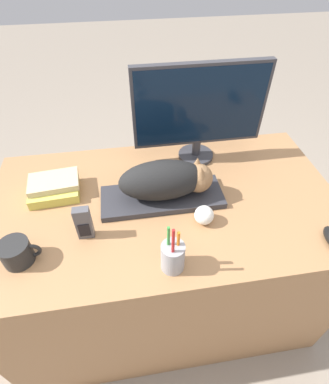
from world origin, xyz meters
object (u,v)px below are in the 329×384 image
coffee_mug (17,252)px  keyboard (162,197)px  phone (84,223)px  book_stack (54,187)px  monitor (200,109)px  cat (168,180)px  baseball (204,215)px  pen_cup (173,256)px

coffee_mug → keyboard: bearing=22.3°
phone → book_stack: (-0.13, 0.23, -0.03)m
keyboard → phone: bearing=-154.8°
phone → book_stack: bearing=118.7°
monitor → phone: 0.63m
cat → baseball: (0.11, -0.13, -0.06)m
keyboard → pen_cup: size_ratio=2.31×
cat → baseball: bearing=-51.7°
coffee_mug → baseball: bearing=6.1°
baseball → book_stack: 0.59m
keyboard → monitor: 0.38m
cat → monitor: 0.33m
pen_cup → phone: bearing=148.3°
cat → phone: cat is taller
phone → book_stack: phone is taller
pen_cup → book_stack: 0.56m
coffee_mug → book_stack: 0.31m
baseball → book_stack: bearing=156.5°
coffee_mug → pen_cup: size_ratio=0.62×
cat → coffee_mug: size_ratio=2.80×
keyboard → baseball: 0.19m
monitor → baseball: 0.43m
monitor → keyboard: bearing=-127.7°
keyboard → book_stack: size_ratio=2.34×
keyboard → monitor: size_ratio=0.86×
keyboard → phone: 0.32m
cat → monitor: (0.17, 0.25, 0.14)m
phone → pen_cup: bearing=-31.7°
cat → pen_cup: bearing=-96.8°
monitor → book_stack: bearing=-166.3°
keyboard → cat: cat is taller
coffee_mug → book_stack: coffee_mug is taller
coffee_mug → phone: 0.22m
pen_cup → coffee_mug: bearing=168.3°
monitor → coffee_mug: 0.83m
monitor → coffee_mug: size_ratio=4.35×
baseball → keyboard: bearing=133.8°
monitor → phone: monitor is taller
monitor → baseball: monitor is taller
keyboard → book_stack: 0.42m
cat → baseball: 0.18m
keyboard → pen_cup: (-0.01, -0.30, 0.04)m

